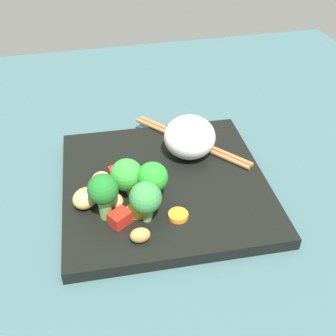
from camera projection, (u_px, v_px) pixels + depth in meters
The scene contains 17 objects.
ground_plane at pixel (165, 194), 60.98cm from camera, with size 110.00×110.00×2.00cm, color #39595C.
square_plate at pixel (165, 185), 59.83cm from camera, with size 28.50×28.50×1.74cm, color black.
rice_mound at pixel (190, 137), 62.32cm from camera, with size 7.78×7.73×6.26cm, color white.
broccoli_floret_0 at pixel (146, 198), 50.96cm from camera, with size 4.05×4.05×5.77cm.
broccoli_floret_1 at pixel (153, 178), 53.95cm from camera, with size 4.07×4.07×5.77cm.
broccoli_floret_2 at pixel (103, 192), 51.15cm from camera, with size 3.90×3.90×6.39cm.
broccoli_floret_3 at pixel (127, 175), 54.79cm from camera, with size 4.34×4.34×5.68cm.
carrot_slice_0 at pixel (145, 179), 58.92cm from camera, with size 2.17×2.17×0.67cm, color orange.
carrot_slice_1 at pixel (177, 216), 53.14cm from camera, with size 2.58×2.58×0.65cm, color orange.
carrot_slice_2 at pixel (137, 211), 53.99cm from camera, with size 2.97×2.97×0.47cm, color orange.
pepper_chunk_0 at pixel (117, 176), 58.17cm from camera, with size 2.20×1.88×2.34cm, color red.
pepper_chunk_1 at pixel (120, 218), 52.01cm from camera, with size 2.52×2.00×1.76cm, color red.
chicken_piece_0 at pixel (140, 235), 49.62cm from camera, with size 2.50×1.77×1.94cm, color #B88A46.
chicken_piece_1 at pixel (101, 181), 57.10cm from camera, with size 3.41×2.83×2.66cm, color tan.
chicken_piece_2 at pixel (115, 201), 54.65cm from camera, with size 2.58×2.26×1.63cm, color tan.
chicken_piece_3 at pixel (85, 198), 54.32cm from camera, with size 3.52×3.09×2.55cm, color tan.
chopstick_pair at pixel (191, 141), 66.48cm from camera, with size 18.08×14.90×0.72cm.
Camera 1 is at (44.65, -10.08, 39.48)cm, focal length 44.67 mm.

